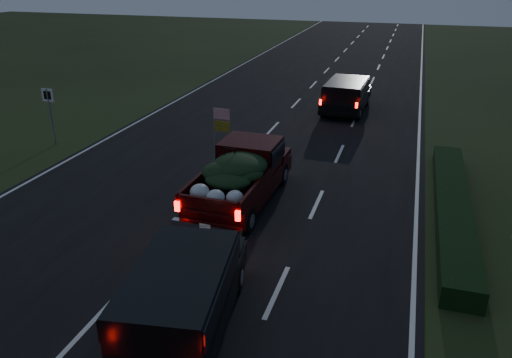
% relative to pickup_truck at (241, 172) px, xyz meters
% --- Properties ---
extents(ground, '(120.00, 120.00, 0.00)m').
position_rel_pickup_truck_xyz_m(ground, '(-1.16, -2.02, -1.04)').
color(ground, black).
rests_on(ground, ground).
extents(road_asphalt, '(14.00, 120.00, 0.02)m').
position_rel_pickup_truck_xyz_m(road_asphalt, '(-1.16, -2.02, -1.03)').
color(road_asphalt, black).
rests_on(road_asphalt, ground).
extents(hedge_row, '(1.00, 10.00, 0.60)m').
position_rel_pickup_truck_xyz_m(hedge_row, '(6.64, 0.98, -0.74)').
color(hedge_row, black).
rests_on(hedge_row, ground).
extents(route_sign, '(0.55, 0.08, 2.50)m').
position_rel_pickup_truck_xyz_m(route_sign, '(-9.66, 2.98, 0.62)').
color(route_sign, gray).
rests_on(route_sign, ground).
extents(pickup_truck, '(2.15, 5.35, 2.78)m').
position_rel_pickup_truck_xyz_m(pickup_truck, '(0.00, 0.00, 0.00)').
color(pickup_truck, '#330606').
rests_on(pickup_truck, ground).
extents(lead_suv, '(2.17, 4.84, 1.37)m').
position_rel_pickup_truck_xyz_m(lead_suv, '(1.75, 12.09, -0.01)').
color(lead_suv, black).
rests_on(lead_suv, ground).
extents(rear_suv, '(2.67, 4.94, 1.35)m').
position_rel_pickup_truck_xyz_m(rear_suv, '(0.89, -6.49, -0.02)').
color(rear_suv, black).
rests_on(rear_suv, ground).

